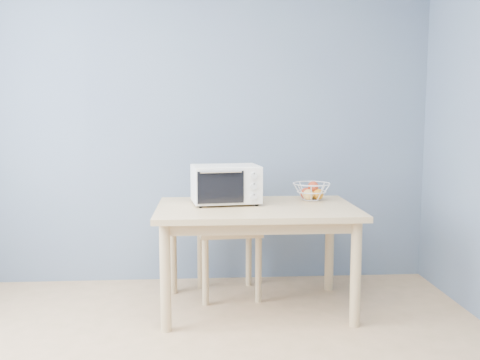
{
  "coord_description": "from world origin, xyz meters",
  "views": [
    {
      "loc": [
        0.13,
        -2.19,
        1.4
      ],
      "look_at": [
        0.38,
        1.58,
        0.93
      ],
      "focal_mm": 40.0,
      "sensor_mm": 36.0,
      "label": 1
    }
  ],
  "objects": [
    {
      "name": "toaster_oven",
      "position": [
        0.26,
        1.62,
        0.9
      ],
      "size": [
        0.51,
        0.41,
        0.28
      ],
      "rotation": [
        0.0,
        0.0,
        0.13
      ],
      "color": "white",
      "rests_on": "dining_table"
    },
    {
      "name": "room",
      "position": [
        0.0,
        0.0,
        1.3
      ],
      "size": [
        4.01,
        4.51,
        2.61
      ],
      "color": "tan",
      "rests_on": "ground"
    },
    {
      "name": "dining_chair",
      "position": [
        0.3,
        1.87,
        0.49
      ],
      "size": [
        0.51,
        0.51,
        0.99
      ],
      "rotation": [
        0.0,
        0.0,
        0.1
      ],
      "color": "tan",
      "rests_on": "ground"
    },
    {
      "name": "fruit_basket",
      "position": [
        0.93,
        1.74,
        0.82
      ],
      "size": [
        0.34,
        0.34,
        0.14
      ],
      "rotation": [
        0.0,
        0.0,
        -0.22
      ],
      "color": "silver",
      "rests_on": "dining_table"
    },
    {
      "name": "dining_table",
      "position": [
        0.49,
        1.51,
        0.65
      ],
      "size": [
        1.4,
        0.9,
        0.75
      ],
      "color": "tan",
      "rests_on": "ground"
    }
  ]
}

